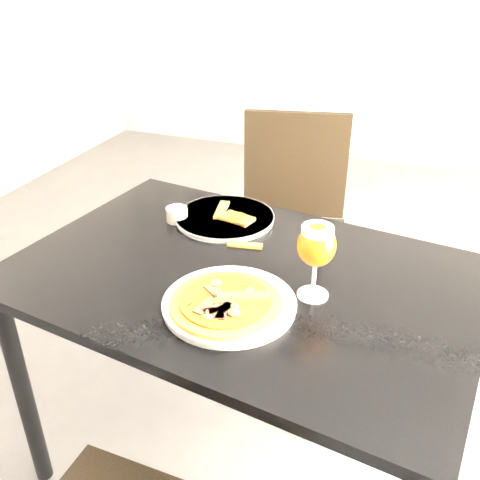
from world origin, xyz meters
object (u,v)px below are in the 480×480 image
at_px(dining_table, 242,300).
at_px(chair_far, 291,225).
at_px(pizza, 226,302).
at_px(beer_glass, 317,246).

relative_size(dining_table, chair_far, 1.38).
bearing_deg(dining_table, pizza, -73.76).
bearing_deg(pizza, chair_far, 95.61).
xyz_separation_m(dining_table, pizza, (0.03, -0.17, 0.12)).
xyz_separation_m(dining_table, chair_far, (-0.06, 0.74, -0.14)).
height_order(dining_table, chair_far, chair_far).
bearing_deg(chair_far, beer_glass, -83.68).
height_order(dining_table, pizza, pizza).
bearing_deg(chair_far, pizza, -96.72).
xyz_separation_m(pizza, beer_glass, (0.17, 0.13, 0.11)).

